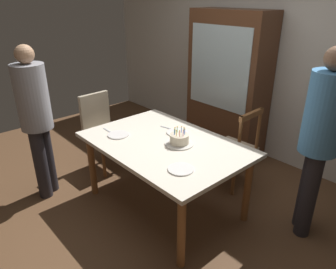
{
  "coord_description": "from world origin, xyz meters",
  "views": [
    {
      "loc": [
        2.08,
        -1.82,
        2.08
      ],
      "look_at": [
        0.05,
        0.0,
        0.85
      ],
      "focal_mm": 33.61,
      "sensor_mm": 36.0,
      "label": 1
    }
  ],
  "objects_px": {
    "plate_near_guest": "(181,169)",
    "dining_table": "(165,150)",
    "person_celebrant": "(36,115)",
    "person_guest": "(320,136)",
    "plate_near_celebrant": "(118,135)",
    "chair_upholstered": "(101,127)",
    "birthday_cake": "(179,140)",
    "plate_far_side": "(177,132)",
    "chair_spindle_back": "(234,149)",
    "china_cabinet": "(228,84)"
  },
  "relations": [
    {
      "from": "dining_table",
      "to": "plate_far_side",
      "type": "relative_size",
      "value": 7.29
    },
    {
      "from": "plate_near_celebrant",
      "to": "china_cabinet",
      "type": "height_order",
      "value": "china_cabinet"
    },
    {
      "from": "chair_upholstered",
      "to": "plate_near_guest",
      "type": "bearing_deg",
      "value": -7.69
    },
    {
      "from": "dining_table",
      "to": "plate_far_side",
      "type": "bearing_deg",
      "value": 108.21
    },
    {
      "from": "plate_far_side",
      "to": "china_cabinet",
      "type": "bearing_deg",
      "value": 106.71
    },
    {
      "from": "chair_spindle_back",
      "to": "chair_upholstered",
      "type": "relative_size",
      "value": 1.0
    },
    {
      "from": "plate_far_side",
      "to": "person_guest",
      "type": "relative_size",
      "value": 0.13
    },
    {
      "from": "birthday_cake",
      "to": "plate_near_guest",
      "type": "xyz_separation_m",
      "value": [
        0.35,
        -0.32,
        -0.04
      ]
    },
    {
      "from": "person_guest",
      "to": "china_cabinet",
      "type": "distance_m",
      "value": 1.82
    },
    {
      "from": "birthday_cake",
      "to": "person_celebrant",
      "type": "bearing_deg",
      "value": -142.85
    },
    {
      "from": "birthday_cake",
      "to": "person_guest",
      "type": "bearing_deg",
      "value": 32.69
    },
    {
      "from": "birthday_cake",
      "to": "chair_spindle_back",
      "type": "relative_size",
      "value": 0.29
    },
    {
      "from": "dining_table",
      "to": "person_celebrant",
      "type": "bearing_deg",
      "value": -142.12
    },
    {
      "from": "plate_near_guest",
      "to": "china_cabinet",
      "type": "height_order",
      "value": "china_cabinet"
    },
    {
      "from": "plate_near_celebrant",
      "to": "chair_spindle_back",
      "type": "distance_m",
      "value": 1.32
    },
    {
      "from": "plate_far_side",
      "to": "china_cabinet",
      "type": "height_order",
      "value": "china_cabinet"
    },
    {
      "from": "plate_near_celebrant",
      "to": "china_cabinet",
      "type": "bearing_deg",
      "value": 91.07
    },
    {
      "from": "plate_far_side",
      "to": "person_celebrant",
      "type": "bearing_deg",
      "value": -132.51
    },
    {
      "from": "china_cabinet",
      "to": "plate_near_celebrant",
      "type": "bearing_deg",
      "value": -88.93
    },
    {
      "from": "birthday_cake",
      "to": "person_guest",
      "type": "height_order",
      "value": "person_guest"
    },
    {
      "from": "plate_near_guest",
      "to": "dining_table",
      "type": "bearing_deg",
      "value": 153.13
    },
    {
      "from": "chair_spindle_back",
      "to": "person_guest",
      "type": "xyz_separation_m",
      "value": [
        0.93,
        -0.13,
        0.53
      ]
    },
    {
      "from": "dining_table",
      "to": "person_celebrant",
      "type": "xyz_separation_m",
      "value": [
        -1.06,
        -0.82,
        0.27
      ]
    },
    {
      "from": "birthday_cake",
      "to": "person_celebrant",
      "type": "height_order",
      "value": "person_celebrant"
    },
    {
      "from": "chair_spindle_back",
      "to": "person_guest",
      "type": "height_order",
      "value": "person_guest"
    },
    {
      "from": "plate_near_celebrant",
      "to": "chair_upholstered",
      "type": "relative_size",
      "value": 0.23
    },
    {
      "from": "plate_near_celebrant",
      "to": "person_celebrant",
      "type": "relative_size",
      "value": 0.13
    },
    {
      "from": "plate_near_guest",
      "to": "person_guest",
      "type": "height_order",
      "value": "person_guest"
    },
    {
      "from": "plate_near_celebrant",
      "to": "chair_upholstered",
      "type": "height_order",
      "value": "chair_upholstered"
    },
    {
      "from": "chair_upholstered",
      "to": "chair_spindle_back",
      "type": "bearing_deg",
      "value": 32.07
    },
    {
      "from": "plate_near_guest",
      "to": "person_celebrant",
      "type": "bearing_deg",
      "value": -159.37
    },
    {
      "from": "person_guest",
      "to": "china_cabinet",
      "type": "height_order",
      "value": "china_cabinet"
    },
    {
      "from": "person_celebrant",
      "to": "china_cabinet",
      "type": "height_order",
      "value": "china_cabinet"
    },
    {
      "from": "person_celebrant",
      "to": "person_guest",
      "type": "distance_m",
      "value": 2.7
    },
    {
      "from": "plate_near_guest",
      "to": "china_cabinet",
      "type": "relative_size",
      "value": 0.12
    },
    {
      "from": "person_celebrant",
      "to": "china_cabinet",
      "type": "relative_size",
      "value": 0.86
    },
    {
      "from": "dining_table",
      "to": "plate_near_celebrant",
      "type": "xyz_separation_m",
      "value": [
        -0.44,
        -0.24,
        0.09
      ]
    },
    {
      "from": "plate_far_side",
      "to": "person_guest",
      "type": "distance_m",
      "value": 1.34
    },
    {
      "from": "chair_spindle_back",
      "to": "plate_near_celebrant",
      "type": "bearing_deg",
      "value": -120.66
    },
    {
      "from": "dining_table",
      "to": "china_cabinet",
      "type": "xyz_separation_m",
      "value": [
        -0.47,
        1.56,
        0.29
      ]
    },
    {
      "from": "china_cabinet",
      "to": "chair_upholstered",
      "type": "bearing_deg",
      "value": -114.45
    },
    {
      "from": "plate_near_guest",
      "to": "chair_upholstered",
      "type": "bearing_deg",
      "value": 172.31
    },
    {
      "from": "plate_near_celebrant",
      "to": "person_celebrant",
      "type": "height_order",
      "value": "person_celebrant"
    },
    {
      "from": "plate_near_guest",
      "to": "chair_upholstered",
      "type": "distance_m",
      "value": 1.7
    },
    {
      "from": "chair_upholstered",
      "to": "person_celebrant",
      "type": "xyz_separation_m",
      "value": [
        0.13,
        -0.81,
        0.4
      ]
    },
    {
      "from": "birthday_cake",
      "to": "person_celebrant",
      "type": "xyz_separation_m",
      "value": [
        -1.19,
        -0.9,
        0.14
      ]
    },
    {
      "from": "plate_near_celebrant",
      "to": "china_cabinet",
      "type": "relative_size",
      "value": 0.12
    },
    {
      "from": "chair_spindle_back",
      "to": "china_cabinet",
      "type": "distance_m",
      "value": 1.1
    },
    {
      "from": "plate_near_celebrant",
      "to": "person_guest",
      "type": "xyz_separation_m",
      "value": [
        1.59,
        0.97,
        0.23
      ]
    },
    {
      "from": "plate_near_celebrant",
      "to": "chair_spindle_back",
      "type": "relative_size",
      "value": 0.23
    }
  ]
}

